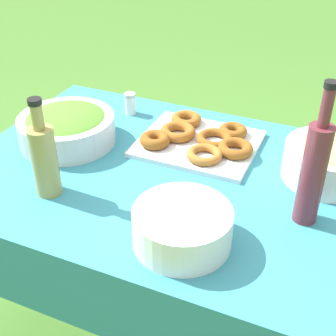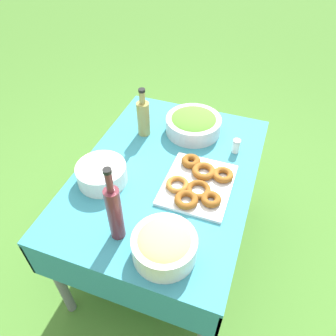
{
  "view_description": "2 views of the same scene",
  "coord_description": "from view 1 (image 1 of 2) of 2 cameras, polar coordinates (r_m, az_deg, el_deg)",
  "views": [
    {
      "loc": [
        0.48,
        -1.07,
        1.5
      ],
      "look_at": [
        0.02,
        -0.03,
        0.75
      ],
      "focal_mm": 50.0,
      "sensor_mm": 36.0,
      "label": 1
    },
    {
      "loc": [
        1.11,
        0.41,
        1.88
      ],
      "look_at": [
        0.01,
        0.02,
        0.76
      ],
      "focal_mm": 35.0,
      "sensor_mm": 36.0,
      "label": 2
    }
  ],
  "objects": [
    {
      "name": "pasta_bowl",
      "position": [
        1.42,
        19.05,
        1.07
      ],
      "size": [
        0.26,
        0.26,
        0.13
      ],
      "color": "white",
      "rests_on": "picnic_table"
    },
    {
      "name": "wine_bottle",
      "position": [
        1.19,
        17.33,
        -0.28
      ],
      "size": [
        0.06,
        0.06,
        0.38
      ],
      "color": "maroon",
      "rests_on": "picnic_table"
    },
    {
      "name": "picnic_table",
      "position": [
        1.47,
        -0.37,
        -3.58
      ],
      "size": [
        1.22,
        0.87,
        0.71
      ],
      "color": "teal",
      "rests_on": "ground_plane"
    },
    {
      "name": "salt_shaker",
      "position": [
        1.73,
        -4.64,
        7.85
      ],
      "size": [
        0.04,
        0.04,
        0.08
      ],
      "color": "white",
      "rests_on": "picnic_table"
    },
    {
      "name": "ground_plane",
      "position": [
        1.9,
        -0.3,
        -18.52
      ],
      "size": [
        14.0,
        14.0,
        0.0
      ],
      "primitive_type": "plane",
      "color": "#477A2D"
    },
    {
      "name": "donut_platter",
      "position": [
        1.53,
        3.79,
        3.42
      ],
      "size": [
        0.39,
        0.34,
        0.05
      ],
      "color": "silver",
      "rests_on": "picnic_table"
    },
    {
      "name": "plate_stack",
      "position": [
        1.13,
        1.75,
        -7.22
      ],
      "size": [
        0.24,
        0.24,
        0.1
      ],
      "color": "white",
      "rests_on": "picnic_table"
    },
    {
      "name": "olive_oil_bottle",
      "position": [
        1.3,
        -14.84,
        1.19
      ],
      "size": [
        0.07,
        0.07,
        0.29
      ],
      "color": "#998E4C",
      "rests_on": "picnic_table"
    },
    {
      "name": "salad_bowl",
      "position": [
        1.57,
        -12.26,
        5.0
      ],
      "size": [
        0.31,
        0.31,
        0.11
      ],
      "color": "silver",
      "rests_on": "picnic_table"
    }
  ]
}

